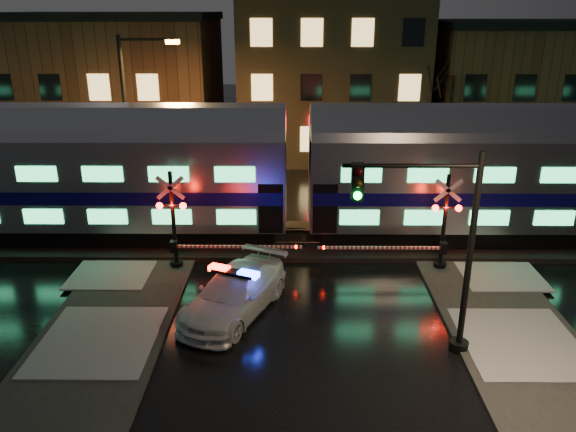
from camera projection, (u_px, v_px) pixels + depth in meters
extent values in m
plane|color=black|center=(307.00, 298.00, 20.12)|extent=(120.00, 120.00, 0.00)
cube|color=black|center=(304.00, 240.00, 24.76)|extent=(90.00, 4.20, 0.24)
cube|color=#2D2D2D|center=(61.00, 407.00, 14.53)|extent=(4.00, 20.00, 0.12)
cube|color=#2D2D2D|center=(564.00, 410.00, 14.42)|extent=(4.00, 20.00, 0.12)
cube|color=#512E1F|center=(115.00, 88.00, 39.28)|extent=(14.00, 10.00, 9.00)
cube|color=brown|center=(329.00, 69.00, 39.19)|extent=(12.00, 11.00, 11.50)
cube|color=#512E1F|center=(515.00, 92.00, 39.14)|extent=(12.00, 10.00, 8.50)
cube|color=black|center=(3.00, 229.00, 24.69)|extent=(24.00, 2.40, 0.80)
imported|color=white|center=(234.00, 293.00, 18.89)|extent=(3.91, 5.50, 1.48)
cube|color=black|center=(234.00, 272.00, 18.62)|extent=(1.57, 0.97, 0.10)
cube|color=#FF0C05|center=(219.00, 268.00, 18.81)|extent=(0.76, 0.58, 0.17)
cube|color=#1426FF|center=(249.00, 274.00, 18.39)|extent=(0.76, 0.58, 0.17)
cylinder|color=black|center=(440.00, 266.00, 22.27)|extent=(0.49, 0.49, 0.29)
cylinder|color=black|center=(444.00, 223.00, 21.64)|extent=(0.16, 0.16, 3.91)
sphere|color=#FF0C05|center=(435.00, 208.00, 21.24)|extent=(0.25, 0.25, 0.25)
sphere|color=#FF0C05|center=(459.00, 208.00, 21.23)|extent=(0.25, 0.25, 0.25)
cube|color=white|center=(380.00, 248.00, 21.75)|extent=(4.89, 0.10, 0.10)
cube|color=black|center=(443.00, 248.00, 21.73)|extent=(0.25, 0.30, 0.45)
cylinder|color=black|center=(177.00, 265.00, 22.36)|extent=(0.50, 0.50, 0.30)
cylinder|color=black|center=(173.00, 221.00, 21.72)|extent=(0.16, 0.16, 4.00)
sphere|color=#FF0C05|center=(159.00, 206.00, 21.31)|extent=(0.26, 0.26, 0.26)
sphere|color=#FF0C05|center=(183.00, 206.00, 21.30)|extent=(0.26, 0.26, 0.26)
cube|color=white|center=(238.00, 247.00, 21.79)|extent=(5.00, 0.10, 0.10)
cube|color=black|center=(174.00, 246.00, 21.81)|extent=(0.25, 0.30, 0.45)
cylinder|color=black|center=(459.00, 346.00, 16.98)|extent=(0.58, 0.58, 0.31)
cylinder|color=black|center=(470.00, 257.00, 15.95)|extent=(0.19, 0.19, 6.20)
cylinder|color=black|center=(411.00, 166.00, 15.03)|extent=(3.72, 0.12, 0.12)
cube|color=black|center=(357.00, 182.00, 15.05)|extent=(0.33, 0.29, 1.03)
sphere|color=#0CFF3F|center=(358.00, 196.00, 15.01)|extent=(0.23, 0.23, 0.23)
cylinder|color=black|center=(127.00, 128.00, 27.13)|extent=(0.22, 0.22, 8.62)
cylinder|color=black|center=(147.00, 39.00, 25.69)|extent=(2.59, 0.13, 0.13)
cube|color=orange|center=(172.00, 42.00, 25.72)|extent=(0.59, 0.30, 0.19)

